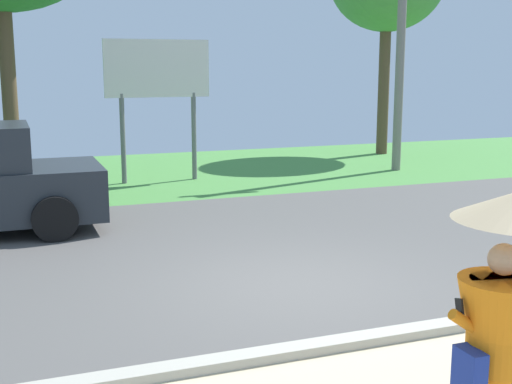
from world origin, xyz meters
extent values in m
cube|color=#565451|center=(0.00, 2.00, -0.05)|extent=(40.00, 8.00, 0.10)
cube|color=#4D8D42|center=(0.00, 10.00, -0.05)|extent=(40.00, 8.00, 0.10)
cube|color=#B2AD9E|center=(0.00, -2.00, 0.05)|extent=(40.00, 0.24, 0.10)
cone|color=orange|center=(-0.38, -4.30, 0.73)|extent=(0.60, 0.60, 1.45)
cylinder|color=orange|center=(-0.38, -4.30, 1.12)|extent=(0.44, 0.44, 0.65)
sphere|color=tan|center=(-0.38, -4.30, 1.59)|extent=(0.22, 0.22, 0.22)
cylinder|color=orange|center=(-0.64, -4.28, 1.16)|extent=(0.29, 0.08, 0.24)
cube|color=black|center=(-0.68, -4.25, 1.25)|extent=(0.02, 0.11, 0.16)
cube|color=navy|center=(-0.65, -4.35, 0.85)|extent=(0.12, 0.24, 0.30)
cube|color=#2D3842|center=(-3.16, 4.53, 1.43)|extent=(0.10, 1.70, 0.77)
cylinder|color=black|center=(-2.81, 5.53, 0.38)|extent=(0.76, 0.28, 0.76)
cylinder|color=black|center=(-2.81, 3.53, 0.38)|extent=(0.76, 0.28, 0.76)
cylinder|color=gray|center=(6.67, 8.17, 3.93)|extent=(0.24, 0.24, 7.87)
cylinder|color=slate|center=(-0.80, 8.68, 1.10)|extent=(0.12, 0.12, 2.20)
cylinder|color=slate|center=(1.00, 8.68, 1.10)|extent=(0.12, 0.12, 2.20)
cube|color=silver|center=(0.10, 8.68, 2.80)|extent=(2.60, 0.10, 1.40)
cylinder|color=brown|center=(-3.33, 9.50, 2.42)|extent=(0.36, 0.36, 4.84)
cylinder|color=brown|center=(8.14, 11.38, 2.21)|extent=(0.36, 0.36, 4.42)
camera|label=1|loc=(-3.50, -7.81, 2.89)|focal=47.12mm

